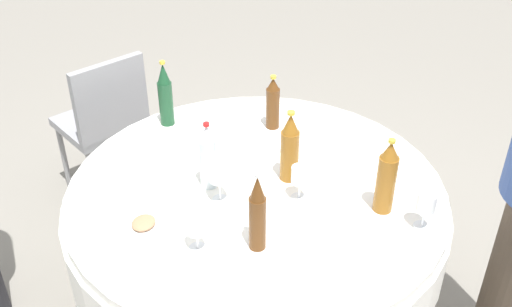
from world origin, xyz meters
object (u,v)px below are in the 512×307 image
(wine_glass_mid, at_px, (219,173))
(wine_glass_outer, at_px, (426,203))
(bottle_amber_west, at_px, (290,148))
(bottle_dark_green_right, at_px, (165,96))
(bottle_clear_outer, at_px, (208,157))
(bottle_brown_east, at_px, (273,104))
(wine_glass_right, at_px, (300,177))
(chair_front, at_px, (105,118))
(plate_north, at_px, (302,146))
(dining_table, at_px, (256,216))
(wine_glass_front, at_px, (196,226))
(plate_rear, at_px, (144,226))
(bottle_amber_mid, at_px, (386,178))
(bottle_brown_near, at_px, (257,214))

(wine_glass_mid, bearing_deg, wine_glass_outer, -86.27)
(bottle_amber_west, relative_size, bottle_dark_green_right, 0.98)
(bottle_clear_outer, bearing_deg, bottle_brown_east, -14.47)
(bottle_brown_east, bearing_deg, wine_glass_mid, 174.36)
(wine_glass_right, height_order, chair_front, wine_glass_right)
(bottle_clear_outer, distance_m, plate_north, 0.47)
(dining_table, relative_size, bottle_clear_outer, 5.33)
(wine_glass_front, height_order, plate_rear, wine_glass_front)
(dining_table, xyz_separation_m, bottle_dark_green_right, (0.35, 0.51, 0.29))
(bottle_amber_mid, distance_m, wine_glass_outer, 0.16)
(bottle_brown_east, height_order, wine_glass_outer, bottle_brown_east)
(dining_table, relative_size, bottle_amber_mid, 4.93)
(dining_table, bearing_deg, chair_front, 57.44)
(bottle_brown_near, distance_m, plate_rear, 0.43)
(bottle_amber_west, height_order, wine_glass_front, bottle_amber_west)
(wine_glass_outer, height_order, plate_north, wine_glass_outer)
(bottle_dark_green_right, height_order, chair_front, bottle_dark_green_right)
(dining_table, distance_m, bottle_brown_near, 0.44)
(bottle_clear_outer, relative_size, plate_rear, 1.37)
(plate_rear, bearing_deg, wine_glass_right, -56.74)
(bottle_clear_outer, bearing_deg, wine_glass_right, -87.75)
(plate_rear, bearing_deg, chair_front, 35.49)
(bottle_amber_west, bearing_deg, dining_table, 129.12)
(dining_table, height_order, plate_north, plate_north)
(dining_table, relative_size, plate_rear, 7.31)
(wine_glass_right, bearing_deg, bottle_brown_near, 165.34)
(plate_north, bearing_deg, bottle_amber_mid, -131.46)
(dining_table, bearing_deg, plate_rear, 137.96)
(dining_table, bearing_deg, bottle_brown_east, 6.41)
(wine_glass_outer, height_order, chair_front, wine_glass_outer)
(bottle_amber_west, relative_size, bottle_clear_outer, 1.08)
(wine_glass_mid, bearing_deg, dining_table, -42.34)
(bottle_amber_mid, distance_m, wine_glass_right, 0.31)
(wine_glass_right, relative_size, chair_front, 0.16)
(bottle_brown_east, bearing_deg, wine_glass_right, -154.61)
(wine_glass_mid, xyz_separation_m, plate_north, (0.43, -0.22, -0.12))
(wine_glass_front, bearing_deg, dining_table, -13.52)
(bottle_brown_near, xyz_separation_m, bottle_amber_mid, (0.32, -0.38, 0.00))
(bottle_amber_mid, relative_size, plate_rear, 1.48)
(bottle_clear_outer, distance_m, chair_front, 1.14)
(dining_table, bearing_deg, bottle_amber_west, -50.88)
(bottle_clear_outer, xyz_separation_m, bottle_amber_mid, (0.03, -0.65, 0.01))
(wine_glass_right, distance_m, wine_glass_front, 0.45)
(plate_rear, bearing_deg, plate_north, -32.68)
(bottle_dark_green_right, distance_m, wine_glass_mid, 0.61)
(dining_table, bearing_deg, wine_glass_mid, 137.66)
(plate_north, bearing_deg, bottle_clear_outer, 140.95)
(bottle_brown_near, xyz_separation_m, bottle_dark_green_right, (0.67, 0.61, 0.00))
(bottle_brown_east, xyz_separation_m, bottle_dark_green_right, (-0.10, 0.46, 0.02))
(wine_glass_outer, distance_m, wine_glass_front, 0.78)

